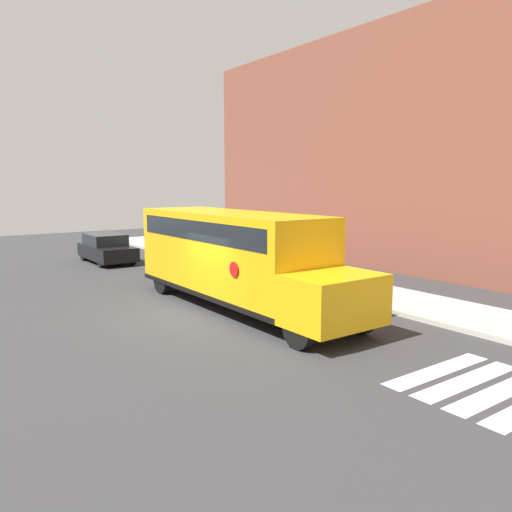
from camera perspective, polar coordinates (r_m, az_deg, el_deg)
name	(u,v)px	position (r m, az deg, el deg)	size (l,w,h in m)	color
ground_plane	(200,316)	(15.67, -6.41, -6.86)	(60.00, 60.00, 0.00)	#333335
sidewalk_strip	(348,288)	(19.57, 10.44, -3.66)	(44.00, 3.00, 0.15)	#B2ADA3
building_backdrop	(454,146)	(24.33, 21.71, 11.57)	(32.00, 4.00, 11.44)	brown
school_bus	(235,254)	(16.43, -2.40, 0.29)	(9.97, 2.57, 3.14)	#EAA80F
parked_car	(107,248)	(27.08, -16.70, 0.83)	(4.21, 1.83, 1.48)	black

